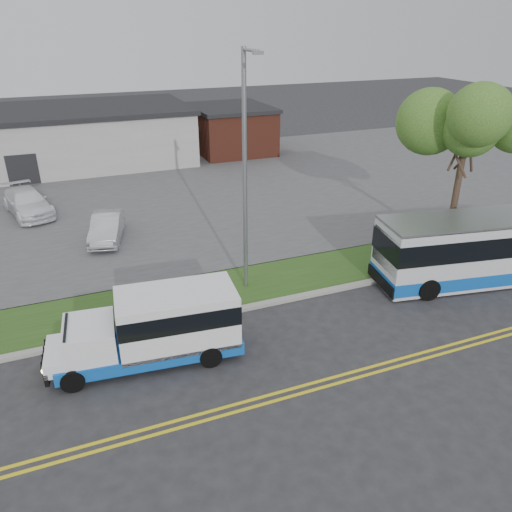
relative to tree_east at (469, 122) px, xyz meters
name	(u,v)px	position (x,y,z in m)	size (l,w,h in m)	color
ground	(196,337)	(-14.00, -3.00, -6.20)	(140.00, 140.00, 0.00)	#28282B
lane_line_north	(231,406)	(-14.00, -6.85, -6.20)	(70.00, 0.12, 0.01)	yellow
lane_line_south	(235,412)	(-14.00, -7.15, -6.20)	(70.00, 0.12, 0.01)	yellow
curb	(188,320)	(-14.00, -1.90, -6.13)	(80.00, 0.30, 0.15)	#9E9B93
verge	(177,298)	(-14.00, -0.10, -6.15)	(80.00, 3.30, 0.10)	#2C4B19
parking_lot	(125,196)	(-14.00, 14.00, -6.15)	(80.00, 25.00, 0.10)	#4C4C4F
commercial_building	(21,140)	(-20.00, 24.00, -4.02)	(25.40, 10.40, 4.35)	#9E9E99
brick_wing	(231,129)	(-3.50, 23.00, -4.24)	(6.30, 7.30, 3.90)	brown
tree_east	(469,122)	(0.00, 0.00, 0.00)	(5.20, 5.20, 8.33)	#38261F
streetlight_near	(245,169)	(-11.00, -0.27, -0.97)	(0.35, 1.53, 9.50)	gray
shuttle_bus	(159,325)	(-15.41, -3.71, -4.91)	(6.49, 2.65, 2.43)	#1053B4
transit_bus	(497,247)	(-0.53, -3.44, -4.70)	(10.96, 4.23, 2.97)	silver
parked_car_a	(107,227)	(-15.86, 7.12, -5.44)	(1.41, 4.05, 1.34)	#B6B8BD
parked_car_b	(27,202)	(-19.71, 12.69, -5.39)	(2.01, 4.95, 1.44)	white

